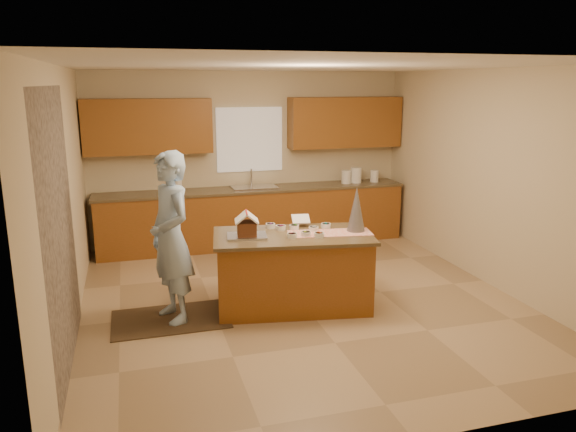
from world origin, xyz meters
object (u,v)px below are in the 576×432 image
object	(u,v)px
tinsel_tree	(356,209)
boy	(171,238)
island_base	(293,272)
gingerbread_house	(247,226)

from	to	relation	value
tinsel_tree	boy	distance (m)	2.09
boy	island_base	bearing A→B (deg)	70.16
tinsel_tree	gingerbread_house	xyz separation A→B (m)	(-1.25, 0.11, -0.14)
island_base	boy	size ratio (longest dim) A/B	0.92
tinsel_tree	boy	xyz separation A→B (m)	(-2.08, 0.09, -0.19)
island_base	tinsel_tree	xyz separation A→B (m)	(0.73, -0.07, 0.71)
island_base	gingerbread_house	distance (m)	0.77
island_base	tinsel_tree	bearing A→B (deg)	3.67
boy	gingerbread_house	world-z (taller)	boy
island_base	tinsel_tree	distance (m)	1.02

